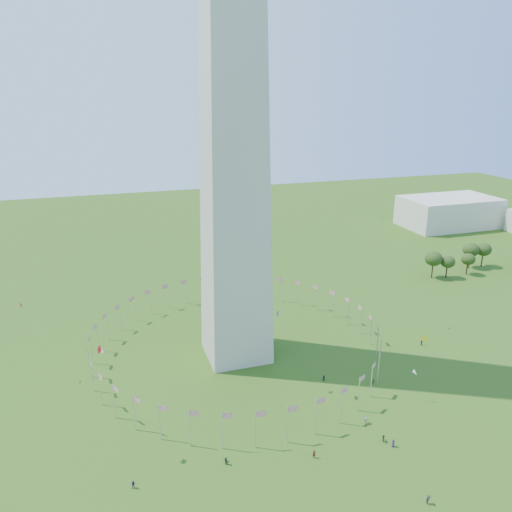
# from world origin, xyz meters

# --- Properties ---
(ground) EXTENTS (600.00, 600.00, 0.00)m
(ground) POSITION_xyz_m (0.00, 0.00, 0.00)
(ground) COLOR #284911
(ground) RESTS_ON ground
(washington_monument) EXTENTS (16.80, 16.80, 169.00)m
(washington_monument) POSITION_xyz_m (0.00, 50.00, 84.50)
(washington_monument) COLOR #BDB7A8
(washington_monument) RESTS_ON ground
(flag_ring) EXTENTS (80.24, 80.24, 9.00)m
(flag_ring) POSITION_xyz_m (-0.00, 50.00, 4.50)
(flag_ring) COLOR silver
(flag_ring) RESTS_ON ground
(gov_building_east_a) EXTENTS (50.00, 30.00, 16.00)m
(gov_building_east_a) POSITION_xyz_m (150.00, 150.00, 8.00)
(gov_building_east_a) COLOR beige
(gov_building_east_a) RESTS_ON ground
(crowd) EXTENTS (93.46, 78.46, 1.95)m
(crowd) POSITION_xyz_m (12.17, -1.08, 0.88)
(crowd) COLOR gray
(crowd) RESTS_ON ground
(kites_aloft) EXTENTS (116.92, 66.88, 34.44)m
(kites_aloft) POSITION_xyz_m (14.72, 21.17, 18.23)
(kites_aloft) COLOR yellow
(kites_aloft) RESTS_ON ground
(tree_line_east) EXTENTS (53.81, 16.10, 10.84)m
(tree_line_east) POSITION_xyz_m (114.47, 85.46, 5.04)
(tree_line_east) COLOR #324C19
(tree_line_east) RESTS_ON ground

